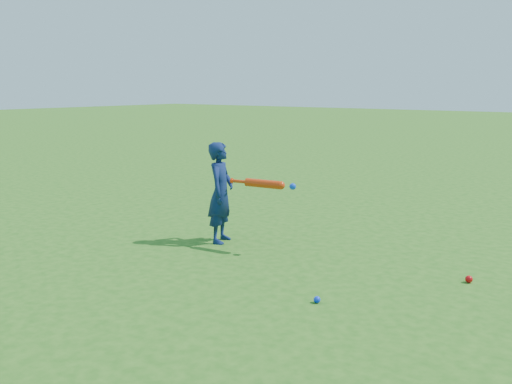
# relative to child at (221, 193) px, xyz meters

# --- Properties ---
(ground) EXTENTS (80.00, 80.00, 0.00)m
(ground) POSITION_rel_child_xyz_m (-0.63, 0.01, -0.62)
(ground) COLOR #255E16
(ground) RESTS_ON ground
(child) EXTENTS (0.44, 0.53, 1.25)m
(child) POSITION_rel_child_xyz_m (0.00, 0.00, 0.00)
(child) COLOR #101F4C
(child) RESTS_ON ground
(ground_ball_red) EXTENTS (0.07, 0.07, 0.07)m
(ground_ball_red) POSITION_rel_child_xyz_m (2.95, 0.32, -0.59)
(ground_ball_red) COLOR red
(ground_ball_red) RESTS_ON ground
(ground_ball_blue) EXTENTS (0.06, 0.06, 0.06)m
(ground_ball_blue) POSITION_rel_child_xyz_m (2.02, -1.05, -0.59)
(ground_ball_blue) COLOR #0D31E7
(ground_ball_blue) RESTS_ON ground
(bat_swing) EXTENTS (0.86, 0.17, 0.10)m
(bat_swing) POSITION_rel_child_xyz_m (0.67, 0.03, 0.17)
(bat_swing) COLOR red
(bat_swing) RESTS_ON ground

